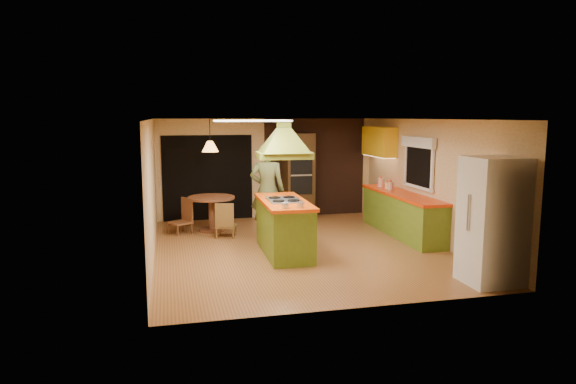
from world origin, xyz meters
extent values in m
plane|color=#9B6132|center=(0.00, 0.00, 0.00)|extent=(6.50, 6.50, 0.00)
plane|color=beige|center=(0.00, 3.25, 1.25)|extent=(5.50, 0.00, 5.50)
plane|color=beige|center=(0.00, -3.25, 1.25)|extent=(5.50, 0.00, 5.50)
plane|color=beige|center=(-2.75, 0.00, 1.25)|extent=(0.00, 6.50, 6.50)
plane|color=beige|center=(2.75, 0.00, 1.25)|extent=(0.00, 6.50, 6.50)
plane|color=silver|center=(0.00, 0.00, 2.50)|extent=(6.50, 6.50, 0.00)
cube|color=#381E14|center=(1.25, 3.23, 1.25)|extent=(2.64, 0.03, 2.50)
cube|color=black|center=(-1.50, 3.23, 1.05)|extent=(2.20, 0.03, 2.10)
cube|color=olive|center=(2.45, 0.60, 0.43)|extent=(0.58, 3.00, 0.86)
cube|color=#E53807|center=(2.45, 0.60, 0.89)|extent=(0.62, 3.05, 0.06)
cube|color=yellow|center=(2.57, 2.20, 1.95)|extent=(0.34, 1.40, 0.70)
cube|color=black|center=(2.72, 0.40, 1.55)|extent=(0.03, 1.16, 0.96)
cube|color=white|center=(2.67, 0.40, 2.02)|extent=(0.10, 1.35, 0.22)
cube|color=white|center=(-1.10, -1.20, 2.48)|extent=(1.20, 0.60, 0.03)
cube|color=olive|center=(-0.37, -0.30, 0.48)|extent=(0.80, 1.96, 0.95)
cube|color=#F24D08|center=(-0.37, -0.30, 0.98)|extent=(0.87, 2.05, 0.06)
cube|color=silver|center=(-0.37, -0.30, 1.02)|extent=(0.61, 0.87, 0.02)
cube|color=olive|center=(-0.37, -0.30, 1.85)|extent=(1.02, 0.76, 0.12)
pyramid|color=olive|center=(-0.37, -0.30, 2.35)|extent=(1.02, 0.76, 0.45)
cube|color=olive|center=(-0.37, -0.30, 2.43)|extent=(0.22, 0.22, 0.14)
imported|color=#505A2F|center=(-0.42, 1.07, 1.00)|extent=(0.84, 0.68, 2.01)
cube|color=white|center=(2.34, -2.72, 0.98)|extent=(0.81, 0.76, 1.96)
cube|color=#462E16|center=(0.74, 2.95, 1.07)|extent=(0.73, 0.61, 2.14)
cube|color=black|center=(0.74, 2.65, 1.37)|extent=(0.55, 0.05, 0.45)
cube|color=black|center=(0.74, 2.65, 0.87)|extent=(0.55, 0.05, 0.45)
cylinder|color=brown|center=(-1.53, 1.93, 0.76)|extent=(1.05, 1.05, 0.05)
cylinder|color=brown|center=(-1.53, 1.93, 0.39)|extent=(0.14, 0.14, 0.73)
cylinder|color=brown|center=(-1.53, 1.93, 0.03)|extent=(0.59, 0.59, 0.05)
cone|color=#FF9E3F|center=(-1.53, 1.93, 1.90)|extent=(0.47, 0.47, 0.24)
cylinder|color=#FFE5CD|center=(2.40, 1.63, 1.02)|extent=(0.18, 0.18, 0.20)
cylinder|color=beige|center=(2.40, 1.10, 1.01)|extent=(0.15, 0.15, 0.18)
cylinder|color=#FFF6CD|center=(2.40, 1.27, 0.99)|extent=(0.11, 0.11, 0.15)
camera|label=1|loc=(-2.45, -9.46, 2.56)|focal=32.00mm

